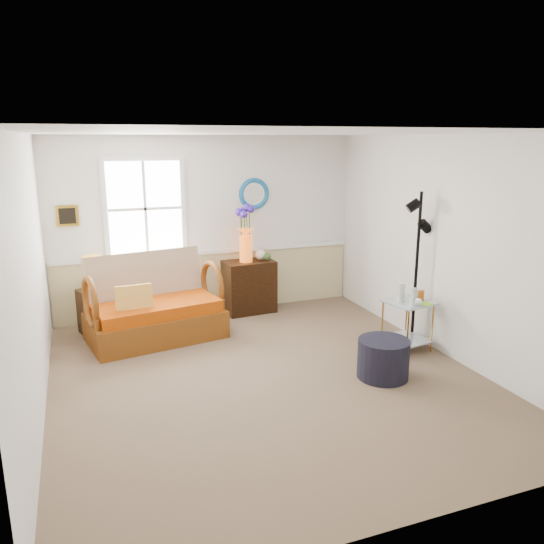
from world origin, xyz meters
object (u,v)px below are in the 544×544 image
object	(u,v)px
lamp_stand	(94,311)
cabinet	(249,286)
ottoman	(383,359)
floor_lamp	(416,270)
loveseat	(155,298)
side_table	(407,326)

from	to	relation	value
lamp_stand	cabinet	world-z (taller)	cabinet
ottoman	cabinet	bearing A→B (deg)	103.67
ottoman	floor_lamp	bearing A→B (deg)	39.67
floor_lamp	ottoman	world-z (taller)	floor_lamp
cabinet	ottoman	world-z (taller)	cabinet
lamp_stand	floor_lamp	size ratio (longest dim) A/B	0.31
loveseat	floor_lamp	size ratio (longest dim) A/B	0.87
loveseat	side_table	world-z (taller)	loveseat
lamp_stand	side_table	xyz separation A→B (m)	(3.58, -1.98, 0.01)
lamp_stand	floor_lamp	world-z (taller)	floor_lamp
cabinet	loveseat	bearing A→B (deg)	-160.35
lamp_stand	floor_lamp	distance (m)	4.25
floor_lamp	side_table	bearing A→B (deg)	-121.34
cabinet	floor_lamp	world-z (taller)	floor_lamp
side_table	ottoman	distance (m)	0.89
floor_lamp	loveseat	bearing A→B (deg)	175.09
cabinet	ottoman	bearing A→B (deg)	-80.01
cabinet	floor_lamp	distance (m)	2.56
loveseat	side_table	size ratio (longest dim) A/B	2.65
loveseat	side_table	distance (m)	3.21
cabinet	floor_lamp	size ratio (longest dim) A/B	0.41
cabinet	lamp_stand	bearing A→B (deg)	-179.88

